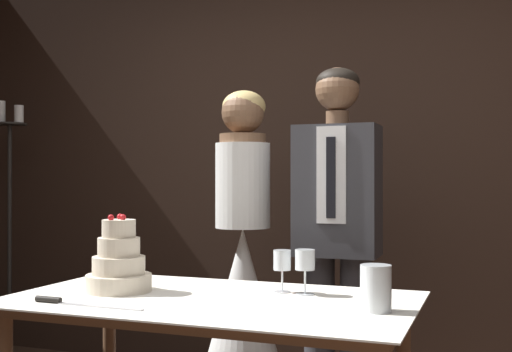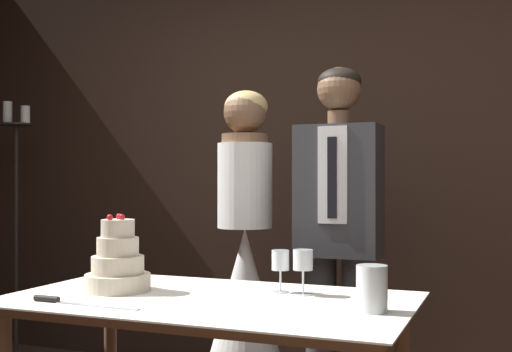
{
  "view_description": "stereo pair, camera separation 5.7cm",
  "coord_description": "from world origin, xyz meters",
  "px_view_note": "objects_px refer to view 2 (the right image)",
  "views": [
    {
      "loc": [
        1.01,
        -1.8,
        1.21
      ],
      "look_at": [
        0.05,
        0.77,
        1.23
      ],
      "focal_mm": 45.0,
      "sensor_mm": 36.0,
      "label": 1
    },
    {
      "loc": [
        1.06,
        -1.78,
        1.21
      ],
      "look_at": [
        0.05,
        0.77,
        1.23
      ],
      "focal_mm": 45.0,
      "sensor_mm": 36.0,
      "label": 2
    }
  ],
  "objects_px": {
    "bride": "(245,295)",
    "groom": "(339,226)",
    "candle_stand": "(16,240)",
    "tiered_cake": "(118,264)",
    "wine_glass_middle": "(280,263)",
    "wine_glass_near": "(303,262)",
    "hurricane_candle": "(372,290)",
    "cake_knife": "(65,301)",
    "cake_table": "(208,322)"
  },
  "relations": [
    {
      "from": "bride",
      "to": "groom",
      "type": "bearing_deg",
      "value": -0.06
    },
    {
      "from": "groom",
      "to": "candle_stand",
      "type": "xyz_separation_m",
      "value": [
        -2.3,
        0.36,
        -0.18
      ]
    },
    {
      "from": "cake_table",
      "to": "hurricane_candle",
      "type": "bearing_deg",
      "value": -2.92
    },
    {
      "from": "cake_table",
      "to": "bride",
      "type": "bearing_deg",
      "value": 104.76
    },
    {
      "from": "bride",
      "to": "groom",
      "type": "distance_m",
      "value": 0.61
    },
    {
      "from": "cake_table",
      "to": "wine_glass_near",
      "type": "bearing_deg",
      "value": 30.35
    },
    {
      "from": "cake_knife",
      "to": "groom",
      "type": "bearing_deg",
      "value": 62.75
    },
    {
      "from": "wine_glass_near",
      "to": "wine_glass_middle",
      "type": "distance_m",
      "value": 0.1
    },
    {
      "from": "bride",
      "to": "candle_stand",
      "type": "height_order",
      "value": "candle_stand"
    },
    {
      "from": "cake_table",
      "to": "groom",
      "type": "bearing_deg",
      "value": 75.23
    },
    {
      "from": "tiered_cake",
      "to": "wine_glass_middle",
      "type": "relative_size",
      "value": 1.84
    },
    {
      "from": "cake_table",
      "to": "groom",
      "type": "relative_size",
      "value": 0.83
    },
    {
      "from": "bride",
      "to": "groom",
      "type": "height_order",
      "value": "groom"
    },
    {
      "from": "tiered_cake",
      "to": "cake_knife",
      "type": "height_order",
      "value": "tiered_cake"
    },
    {
      "from": "candle_stand",
      "to": "cake_table",
      "type": "bearing_deg",
      "value": -32.25
    },
    {
      "from": "tiered_cake",
      "to": "wine_glass_near",
      "type": "bearing_deg",
      "value": 14.43
    },
    {
      "from": "candle_stand",
      "to": "hurricane_candle",
      "type": "bearing_deg",
      "value": -26.56
    },
    {
      "from": "bride",
      "to": "candle_stand",
      "type": "bearing_deg",
      "value": 168.72
    },
    {
      "from": "tiered_cake",
      "to": "candle_stand",
      "type": "distance_m",
      "value": 2.11
    },
    {
      "from": "hurricane_candle",
      "to": "bride",
      "type": "distance_m",
      "value": 1.3
    },
    {
      "from": "wine_glass_middle",
      "to": "bride",
      "type": "distance_m",
      "value": 0.91
    },
    {
      "from": "cake_table",
      "to": "tiered_cake",
      "type": "height_order",
      "value": "tiered_cake"
    },
    {
      "from": "wine_glass_near",
      "to": "hurricane_candle",
      "type": "distance_m",
      "value": 0.37
    },
    {
      "from": "hurricane_candle",
      "to": "bride",
      "type": "bearing_deg",
      "value": 131.22
    },
    {
      "from": "cake_knife",
      "to": "wine_glass_near",
      "type": "xyz_separation_m",
      "value": [
        0.71,
        0.46,
        0.12
      ]
    },
    {
      "from": "bride",
      "to": "cake_table",
      "type": "bearing_deg",
      "value": -75.24
    },
    {
      "from": "tiered_cake",
      "to": "wine_glass_near",
      "type": "distance_m",
      "value": 0.71
    },
    {
      "from": "wine_glass_near",
      "to": "candle_stand",
      "type": "distance_m",
      "value": 2.61
    },
    {
      "from": "groom",
      "to": "candle_stand",
      "type": "distance_m",
      "value": 2.33
    },
    {
      "from": "bride",
      "to": "tiered_cake",
      "type": "bearing_deg",
      "value": -98.43
    },
    {
      "from": "candle_stand",
      "to": "wine_glass_near",
      "type": "bearing_deg",
      "value": -25.4
    },
    {
      "from": "tiered_cake",
      "to": "groom",
      "type": "distance_m",
      "value": 1.13
    },
    {
      "from": "hurricane_candle",
      "to": "groom",
      "type": "height_order",
      "value": "groom"
    },
    {
      "from": "wine_glass_near",
      "to": "groom",
      "type": "relative_size",
      "value": 0.1
    },
    {
      "from": "wine_glass_near",
      "to": "groom",
      "type": "xyz_separation_m",
      "value": [
        -0.06,
        0.76,
        0.08
      ]
    },
    {
      "from": "wine_glass_middle",
      "to": "cake_knife",
      "type": "bearing_deg",
      "value": -142.24
    },
    {
      "from": "wine_glass_middle",
      "to": "groom",
      "type": "relative_size",
      "value": 0.09
    },
    {
      "from": "tiered_cake",
      "to": "groom",
      "type": "bearing_deg",
      "value": 55.95
    },
    {
      "from": "wine_glass_near",
      "to": "wine_glass_middle",
      "type": "xyz_separation_m",
      "value": [
        -0.1,
        0.02,
        -0.01
      ]
    },
    {
      "from": "cake_table",
      "to": "tiered_cake",
      "type": "bearing_deg",
      "value": 179.99
    },
    {
      "from": "wine_glass_near",
      "to": "cake_knife",
      "type": "bearing_deg",
      "value": -147.27
    },
    {
      "from": "cake_knife",
      "to": "candle_stand",
      "type": "height_order",
      "value": "candle_stand"
    },
    {
      "from": "cake_table",
      "to": "wine_glass_near",
      "type": "xyz_separation_m",
      "value": [
        0.3,
        0.18,
        0.21
      ]
    },
    {
      "from": "hurricane_candle",
      "to": "candle_stand",
      "type": "distance_m",
      "value": 2.97
    },
    {
      "from": "cake_knife",
      "to": "wine_glass_middle",
      "type": "relative_size",
      "value": 2.67
    },
    {
      "from": "tiered_cake",
      "to": "wine_glass_middle",
      "type": "xyz_separation_m",
      "value": [
        0.59,
        0.2,
        0.01
      ]
    },
    {
      "from": "candle_stand",
      "to": "cake_knife",
      "type": "bearing_deg",
      "value": -43.81
    },
    {
      "from": "wine_glass_middle",
      "to": "bride",
      "type": "bearing_deg",
      "value": 121.53
    },
    {
      "from": "cake_table",
      "to": "wine_glass_near",
      "type": "distance_m",
      "value": 0.41
    },
    {
      "from": "bride",
      "to": "candle_stand",
      "type": "distance_m",
      "value": 1.85
    }
  ]
}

